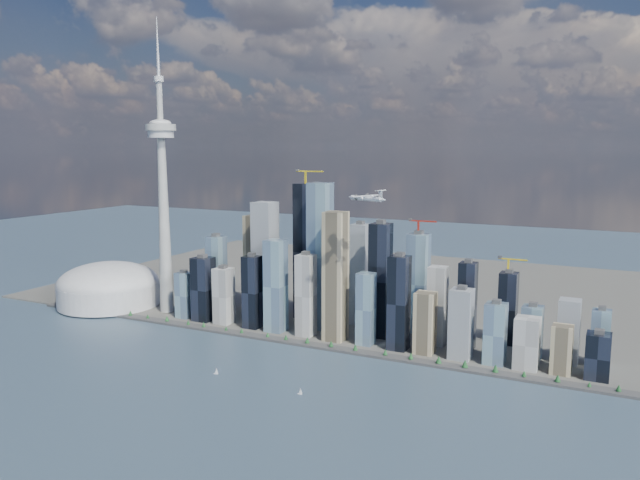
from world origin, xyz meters
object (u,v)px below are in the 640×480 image
at_px(sailboat_west, 216,372).
at_px(sailboat_east, 300,392).
at_px(dome_stadium, 109,287).
at_px(airplane, 367,198).
at_px(needle_tower, 163,191).

distance_m(sailboat_west, sailboat_east, 141.88).
height_order(dome_stadium, sailboat_west, dome_stadium).
bearing_deg(airplane, dome_stadium, -167.70).
relative_size(airplane, sailboat_east, 7.13).
bearing_deg(sailboat_east, dome_stadium, 155.60).
bearing_deg(needle_tower, sailboat_west, -39.45).
bearing_deg(sailboat_west, needle_tower, 131.58).
distance_m(needle_tower, airplane, 455.11).
xyz_separation_m(needle_tower, dome_stadium, (-140.00, -10.00, -196.40)).
height_order(dome_stadium, airplane, airplane).
relative_size(dome_stadium, sailboat_east, 21.14).
distance_m(dome_stadium, sailboat_east, 610.37).
bearing_deg(sailboat_west, airplane, 33.12).
distance_m(dome_stadium, sailboat_west, 477.49).
bearing_deg(sailboat_west, sailboat_east, -13.76).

